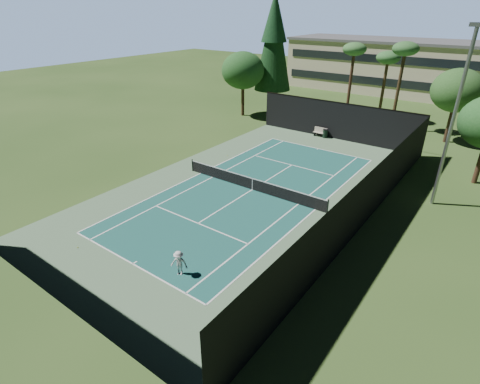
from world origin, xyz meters
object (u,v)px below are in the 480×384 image
object	(u,v)px
tennis_ball_a	(78,247)
tennis_ball_c	(282,172)
tennis_ball_b	(249,174)
park_bench	(320,132)
tennis_net	(252,183)
tennis_ball_d	(227,155)
player	(179,263)
trash_bin	(325,134)

from	to	relation	value
tennis_ball_a	tennis_ball_c	xyz separation A→B (m)	(4.05, 17.30, 0.00)
tennis_ball_a	tennis_ball_b	xyz separation A→B (m)	(2.02, 15.10, -0.00)
park_bench	tennis_ball_c	bearing A→B (deg)	-81.06
tennis_ball_c	park_bench	size ratio (longest dim) A/B	0.05
park_bench	tennis_net	bearing A→B (deg)	-84.00
tennis_ball_a	tennis_ball_d	size ratio (longest dim) A/B	0.96
player	tennis_ball_d	distance (m)	18.16
tennis_net	tennis_ball_c	distance (m)	4.51
tennis_ball_d	trash_bin	size ratio (longest dim) A/B	0.08
tennis_ball_b	tennis_ball_c	bearing A→B (deg)	47.26
tennis_net	tennis_ball_d	world-z (taller)	tennis_net
tennis_ball_a	player	bearing A→B (deg)	15.67
tennis_ball_a	tennis_ball_c	world-z (taller)	tennis_ball_c
tennis_net	tennis_ball_b	xyz separation A→B (m)	(-1.92, 2.28, -0.52)
tennis_ball_b	tennis_ball_a	bearing A→B (deg)	-97.61
player	trash_bin	xyz separation A→B (m)	(-3.80, 26.56, -0.26)
tennis_ball_a	park_bench	bearing A→B (deg)	85.43
tennis_net	tennis_ball_a	distance (m)	13.42
player	tennis_ball_a	xyz separation A→B (m)	(-6.71, -1.88, -0.71)
player	tennis_net	bearing A→B (deg)	81.29
player	tennis_ball_a	world-z (taller)	player
tennis_net	tennis_ball_d	distance (m)	7.91
trash_bin	player	bearing A→B (deg)	-81.87
tennis_ball_b	tennis_ball_c	size ratio (longest dim) A/B	0.93
park_bench	tennis_ball_b	bearing A→B (deg)	-91.13
player	tennis_ball_a	distance (m)	7.01
tennis_ball_b	trash_bin	size ratio (longest dim) A/B	0.07
tennis_net	trash_bin	bearing A→B (deg)	93.71
player	tennis_ball_d	xyz separation A→B (m)	(-9.06, 15.72, -0.70)
tennis_ball_d	park_bench	size ratio (longest dim) A/B	0.05
tennis_ball_b	trash_bin	xyz separation A→B (m)	(0.90, 13.35, 0.44)
tennis_net	tennis_ball_b	size ratio (longest dim) A/B	185.22
tennis_ball_a	trash_bin	xyz separation A→B (m)	(2.92, 28.45, 0.44)
player	tennis_ball_c	xyz separation A→B (m)	(-2.66, 15.41, -0.70)
tennis_net	player	world-z (taller)	player
tennis_ball_d	trash_bin	bearing A→B (deg)	64.10
tennis_ball_a	trash_bin	size ratio (longest dim) A/B	0.08
tennis_net	tennis_ball_a	bearing A→B (deg)	-107.06
player	tennis_ball_b	distance (m)	14.04
tennis_ball_b	tennis_net	bearing A→B (deg)	-49.92
tennis_ball_a	tennis_ball_d	xyz separation A→B (m)	(-2.35, 17.60, 0.00)
player	park_bench	bearing A→B (deg)	76.46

